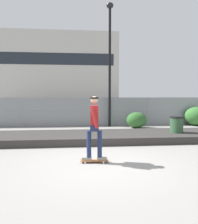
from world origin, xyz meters
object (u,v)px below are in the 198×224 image
skater (94,124)px  shrub_center (137,120)px  street_lamp (110,52)px  shrub_right (197,116)px  trash_bin (176,128)px  parked_car_mid (105,110)px  skateboard (94,161)px  parked_car_near (31,111)px

skater → shrub_center: bearing=65.2°
street_lamp → shrub_right: street_lamp is taller
skater → trash_bin: size_ratio=1.78×
parked_car_mid → skater: bearing=-98.9°
shrub_center → trash_bin: size_ratio=1.20×
parked_car_mid → shrub_center: bearing=-71.5°
shrub_right → trash_bin: 5.56m
parked_car_mid → trash_bin: 8.20m
shrub_center → trash_bin: (0.79, -3.69, 0.04)m
skateboard → skater: (0.00, 0.00, 1.07)m
skateboard → parked_car_near: bearing=110.4°
parked_car_near → shrub_right: parked_car_near is taller
shrub_center → shrub_right: size_ratio=0.78×
street_lamp → parked_car_mid: street_lamp is taller
skateboard → parked_car_mid: parked_car_mid is taller
skateboard → street_lamp: (1.57, 7.57, 4.65)m
parked_car_near → parked_car_mid: same height
trash_bin → skater: bearing=-141.8°
parked_car_mid → parked_car_near: bearing=-178.4°
street_lamp → shrub_right: size_ratio=4.83×
parked_car_near → skateboard: bearing=-69.6°
shrub_right → trash_bin: bearing=-128.3°
parked_car_mid → shrub_center: size_ratio=3.65×
parked_car_near → shrub_right: 11.86m
trash_bin → shrub_center: bearing=102.0°
parked_car_near → shrub_right: (11.37, -3.38, -0.22)m
skater → street_lamp: size_ratio=0.24×
skateboard → parked_car_near: size_ratio=0.18×
skateboard → shrub_center: 7.46m
street_lamp → trash_bin: size_ratio=7.47×
shrub_right → skateboard: bearing=-134.7°
skateboard → shrub_center: shrub_center is taller
skateboard → trash_bin: trash_bin is taller
street_lamp → shrub_center: street_lamp is taller
parked_car_mid → skateboard: bearing=-98.9°
skateboard → street_lamp: size_ratio=0.11×
skater → parked_car_near: size_ratio=0.41×
skateboard → skater: skater is taller
shrub_center → skateboard: bearing=-114.8°
street_lamp → parked_car_near: 7.53m
skateboard → skater: size_ratio=0.44×
parked_car_mid → shrub_center: (1.41, -4.20, -0.36)m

